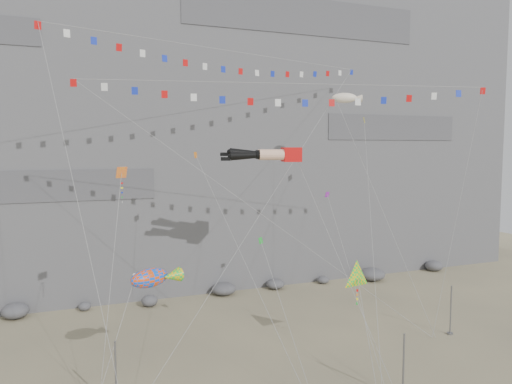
% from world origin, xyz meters
% --- Properties ---
extents(ground, '(120.00, 120.00, 0.00)m').
position_xyz_m(ground, '(0.00, 0.00, 0.00)').
color(ground, '#9B8F6A').
rests_on(ground, ground).
extents(cliff, '(80.00, 28.00, 50.00)m').
position_xyz_m(cliff, '(0.00, 32.00, 25.00)').
color(cliff, slate).
rests_on(cliff, ground).
extents(talus_boulders, '(60.00, 3.00, 1.20)m').
position_xyz_m(talus_boulders, '(0.00, 17.00, 0.60)').
color(talus_boulders, '#5C5C61').
rests_on(talus_boulders, ground).
extents(anchor_pole_left, '(0.12, 0.12, 4.30)m').
position_xyz_m(anchor_pole_left, '(-13.16, -3.06, 2.15)').
color(anchor_pole_left, slate).
rests_on(anchor_pole_left, ground).
extents(anchor_pole_center, '(0.12, 0.12, 4.22)m').
position_xyz_m(anchor_pole_center, '(3.49, -8.19, 2.11)').
color(anchor_pole_center, slate).
rests_on(anchor_pole_center, ground).
extents(anchor_pole_right, '(0.12, 0.12, 4.16)m').
position_xyz_m(anchor_pole_right, '(14.14, -0.74, 2.08)').
color(anchor_pole_right, slate).
rests_on(anchor_pole_right, ground).
extents(legs_kite, '(6.84, 15.90, 20.22)m').
position_xyz_m(legs_kite, '(0.18, 5.16, 15.01)').
color(legs_kite, red).
rests_on(legs_kite, ground).
extents(flag_banner_upper, '(31.14, 20.18, 30.52)m').
position_xyz_m(flag_banner_upper, '(-1.35, 10.07, 24.04)').
color(flag_banner_upper, red).
rests_on(flag_banner_upper, ground).
extents(flag_banner_lower, '(31.23, 6.99, 23.59)m').
position_xyz_m(flag_banner_lower, '(0.91, 2.52, 20.45)').
color(flag_banner_lower, red).
rests_on(flag_banner_lower, ground).
extents(harlequin_kite, '(3.06, 5.64, 14.98)m').
position_xyz_m(harlequin_kite, '(-12.07, 1.24, 13.89)').
color(harlequin_kite, '#F91B2E').
rests_on(harlequin_kite, ground).
extents(fish_windsock, '(6.11, 4.86, 8.99)m').
position_xyz_m(fish_windsock, '(-10.72, -0.80, 7.26)').
color(fish_windsock, '#F6490C').
rests_on(fish_windsock, ground).
extents(delta_kite, '(3.99, 7.06, 9.24)m').
position_xyz_m(delta_kite, '(4.30, -1.76, 6.05)').
color(delta_kite, yellow).
rests_on(delta_kite, ground).
extents(blimp_windsock, '(4.43, 11.98, 23.07)m').
position_xyz_m(blimp_windsock, '(9.97, 9.67, 20.30)').
color(blimp_windsock, white).
rests_on(blimp_windsock, ground).
extents(small_kite_a, '(3.76, 15.39, 21.21)m').
position_xyz_m(small_kite_a, '(-5.29, 7.38, 14.65)').
color(small_kite_a, orange).
rests_on(small_kite_a, ground).
extents(small_kite_b, '(2.12, 11.13, 15.80)m').
position_xyz_m(small_kite_b, '(4.90, 3.72, 11.40)').
color(small_kite_b, purple).
rests_on(small_kite_b, ground).
extents(small_kite_c, '(1.06, 8.73, 11.82)m').
position_xyz_m(small_kite_c, '(-1.95, 1.67, 8.48)').
color(small_kite_c, green).
rests_on(small_kite_c, ground).
extents(small_kite_d, '(9.08, 15.85, 25.10)m').
position_xyz_m(small_kite_d, '(11.23, 8.10, 17.83)').
color(small_kite_d, '#FFEE15').
rests_on(small_kite_d, ground).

